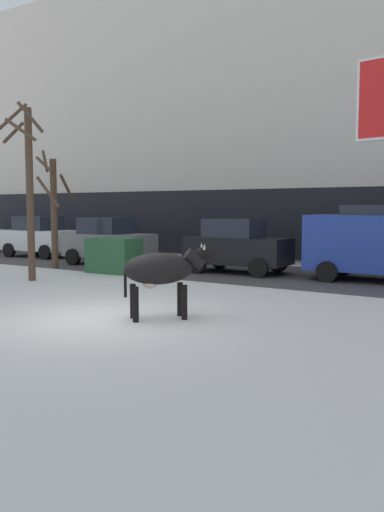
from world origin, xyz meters
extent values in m
plane|color=silver|center=(0.00, 0.00, 0.00)|extent=(120.00, 120.00, 0.00)
cube|color=#423F3F|center=(0.00, 8.37, 0.00)|extent=(60.00, 5.60, 0.01)
cube|color=beige|center=(0.00, 14.74, 6.50)|extent=(44.00, 6.00, 13.00)
cube|color=black|center=(0.00, 11.69, 1.60)|extent=(43.12, 0.10, 2.80)
ellipsoid|color=black|center=(1.01, 0.52, 1.02)|extent=(1.39, 1.44, 0.64)
cylinder|color=black|center=(1.20, 1.01, 0.35)|extent=(0.12, 0.12, 0.70)
cylinder|color=black|center=(1.48, 0.75, 0.35)|extent=(0.12, 0.12, 0.70)
cylinder|color=black|center=(0.54, 0.29, 0.35)|extent=(0.12, 0.12, 0.70)
cylinder|color=black|center=(0.82, 0.03, 0.35)|extent=(0.12, 0.12, 0.70)
cylinder|color=black|center=(1.51, 1.08, 1.20)|extent=(0.51, 0.53, 0.44)
ellipsoid|color=black|center=(1.66, 1.24, 1.30)|extent=(0.47, 0.49, 0.28)
cone|color=beige|center=(1.55, 1.28, 1.46)|extent=(0.12, 0.12, 0.15)
cone|color=beige|center=(1.72, 1.13, 1.46)|extent=(0.12, 0.12, 0.15)
cylinder|color=black|center=(0.56, 0.03, 0.77)|extent=(0.06, 0.06, 0.60)
ellipsoid|color=beige|center=(0.89, 0.39, 0.72)|extent=(0.37, 0.37, 0.20)
cube|color=white|center=(-11.78, 8.62, 0.77)|extent=(3.58, 1.87, 0.90)
cube|color=#1E232D|center=(-11.93, 8.62, 1.54)|extent=(1.87, 1.58, 0.64)
cylinder|color=black|center=(-10.68, 9.53, 0.32)|extent=(0.65, 0.25, 0.64)
cylinder|color=black|center=(-10.60, 7.83, 0.32)|extent=(0.65, 0.25, 0.64)
cylinder|color=black|center=(-12.95, 9.42, 0.32)|extent=(0.65, 0.25, 0.64)
cylinder|color=black|center=(-12.87, 7.72, 0.32)|extent=(0.65, 0.25, 0.64)
cube|color=slate|center=(-6.86, 7.80, 0.77)|extent=(3.58, 1.87, 0.90)
cube|color=#1E232D|center=(-7.01, 7.80, 1.54)|extent=(1.87, 1.58, 0.64)
cylinder|color=black|center=(-5.77, 8.71, 0.32)|extent=(0.65, 0.25, 0.64)
cylinder|color=black|center=(-5.68, 7.01, 0.32)|extent=(0.65, 0.25, 0.64)
cylinder|color=black|center=(-8.04, 8.60, 0.32)|extent=(0.65, 0.25, 0.64)
cylinder|color=black|center=(-7.95, 6.90, 0.32)|extent=(0.65, 0.25, 0.64)
cube|color=black|center=(-1.33, 8.20, 0.77)|extent=(3.58, 1.87, 0.90)
cube|color=#1E232D|center=(-1.48, 8.19, 1.54)|extent=(1.87, 1.58, 0.64)
cylinder|color=black|center=(-0.23, 9.10, 0.32)|extent=(0.65, 0.25, 0.64)
cylinder|color=black|center=(-0.15, 7.40, 0.32)|extent=(0.65, 0.25, 0.64)
cylinder|color=black|center=(-2.50, 8.99, 0.32)|extent=(0.65, 0.25, 0.64)
cylinder|color=black|center=(-2.42, 7.29, 0.32)|extent=(0.65, 0.25, 0.64)
cylinder|color=black|center=(1.95, 9.49, 0.32)|extent=(0.65, 0.25, 0.64)
cylinder|color=black|center=(2.04, 7.59, 0.32)|extent=(0.65, 0.25, 0.64)
cylinder|color=#282833|center=(-9.00, 11.32, 0.44)|extent=(0.24, 0.24, 0.88)
cube|color=#2D4C93|center=(-9.00, 11.32, 1.20)|extent=(0.36, 0.22, 0.64)
sphere|color=beige|center=(-9.00, 11.32, 1.63)|extent=(0.20, 0.20, 0.20)
cylinder|color=#4C3828|center=(-7.67, 5.72, 2.01)|extent=(0.24, 0.24, 4.01)
cylinder|color=#4C3828|center=(-7.81, 5.47, 3.93)|extent=(0.63, 0.40, 0.83)
cylinder|color=#4C3828|center=(-7.69, 5.32, 3.79)|extent=(0.86, 0.14, 0.63)
cylinder|color=#4C3828|center=(-7.22, 5.92, 3.01)|extent=(0.53, 1.01, 0.87)
cylinder|color=#4C3828|center=(-7.53, 5.33, 2.80)|extent=(0.90, 0.42, 1.14)
cylinder|color=#4C3828|center=(-5.69, 2.97, 2.62)|extent=(0.22, 0.22, 5.23)
cylinder|color=#4C3828|center=(-6.16, 2.81, 4.52)|extent=(0.43, 1.04, 0.78)
cylinder|color=#4C3828|center=(-5.38, 2.80, 4.90)|extent=(0.46, 0.74, 0.89)
cylinder|color=#4C3828|center=(-5.51, 2.54, 4.52)|extent=(0.95, 0.46, 0.71)
cylinder|color=#4C3828|center=(-6.31, 2.87, 4.99)|extent=(0.29, 1.32, 1.06)
cube|color=#285633|center=(-4.95, 5.91, 0.60)|extent=(1.78, 1.23, 1.20)
camera|label=1|loc=(7.42, -8.01, 2.23)|focal=37.57mm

